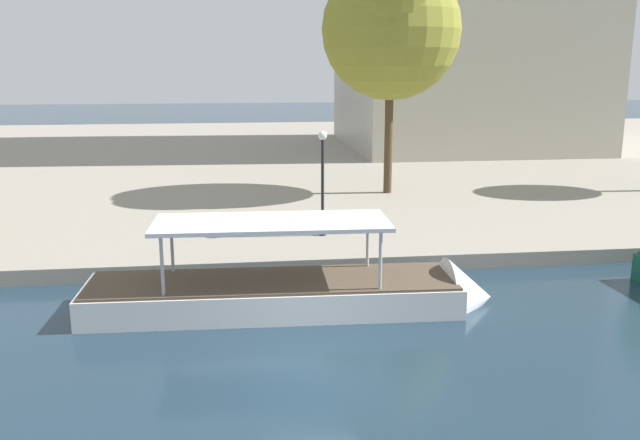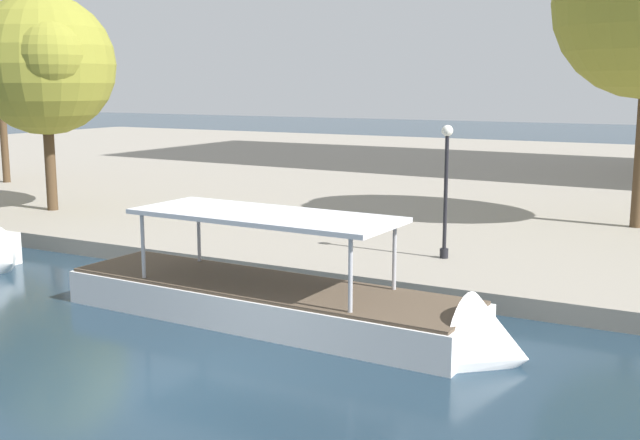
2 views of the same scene
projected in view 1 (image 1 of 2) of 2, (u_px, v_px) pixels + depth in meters
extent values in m
plane|color=#1E3342|center=(314.00, 374.00, 16.17)|extent=(220.00, 220.00, 0.00)
cube|color=gray|center=(258.00, 159.00, 50.10)|extent=(120.00, 55.00, 0.55)
cube|color=white|center=(273.00, 304.00, 20.37)|extent=(11.12, 3.17, 1.36)
cone|color=white|center=(469.00, 297.00, 20.90)|extent=(1.48, 2.56, 2.52)
cube|color=brown|center=(272.00, 281.00, 20.20)|extent=(10.89, 3.02, 0.08)
cylinder|color=#B2B2B7|center=(368.00, 240.00, 21.36)|extent=(0.10, 0.10, 1.67)
cylinder|color=#B2B2B7|center=(380.00, 260.00, 19.19)|extent=(0.10, 0.10, 1.67)
cylinder|color=#B2B2B7|center=(172.00, 245.00, 20.82)|extent=(0.10, 0.10, 1.67)
cylinder|color=#B2B2B7|center=(162.00, 266.00, 18.65)|extent=(0.10, 0.10, 1.67)
cube|color=silver|center=(271.00, 223.00, 19.80)|extent=(6.92, 2.80, 0.12)
cylinder|color=black|center=(323.00, 188.00, 26.51)|extent=(0.12, 0.12, 3.79)
sphere|color=white|center=(323.00, 135.00, 26.04)|extent=(0.35, 0.35, 0.35)
cylinder|color=black|center=(323.00, 232.00, 26.90)|extent=(0.26, 0.26, 0.30)
cylinder|color=#4C3823|center=(388.00, 139.00, 35.09)|extent=(0.42, 0.42, 5.64)
sphere|color=olive|center=(391.00, 30.00, 33.85)|extent=(6.96, 6.96, 6.96)
sphere|color=olive|center=(417.00, 34.00, 35.14)|extent=(3.24, 3.24, 3.24)
sphere|color=olive|center=(391.00, 3.00, 32.28)|extent=(4.43, 4.43, 4.43)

